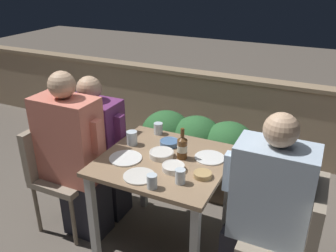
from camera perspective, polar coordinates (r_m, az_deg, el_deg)
name	(u,v)px	position (r m, az deg, el deg)	size (l,w,h in m)	color
ground_plane	(165,244)	(2.87, -0.54, -18.34)	(16.00, 16.00, 0.00)	#665B51
parapet_wall	(231,114)	(4.01, 10.13, 1.93)	(9.00, 0.18, 0.87)	tan
dining_table	(164,173)	(2.48, -0.60, -7.52)	(0.84, 0.80, 0.75)	#937556
planter_hedge	(196,150)	(3.28, 4.53, -3.82)	(1.10, 0.47, 0.72)	brown
chair_left_near	(56,166)	(2.90, -17.46, -6.09)	(0.42, 0.42, 0.86)	gray
person_coral_top	(74,157)	(2.73, -14.79, -4.88)	(0.52, 0.26, 1.30)	#282833
chair_left_far	(80,150)	(3.08, -13.96, -3.76)	(0.42, 0.42, 0.86)	gray
person_purple_stripe	(98,148)	(2.94, -11.12, -3.49)	(0.51, 0.26, 1.19)	#282833
chair_right_near	(295,233)	(2.27, 19.67, -15.92)	(0.42, 0.42, 0.86)	gray
person_blue_shirt	(263,211)	(2.22, 15.04, -13.00)	(0.51, 0.26, 1.26)	#282833
chair_right_far	(291,205)	(2.49, 19.18, -11.91)	(0.42, 0.42, 0.86)	gray
beer_bottle	(182,147)	(2.40, 2.29, -3.38)	(0.07, 0.07, 0.22)	brown
plate_0	(139,176)	(2.24, -4.64, -8.01)	(0.20, 0.20, 0.01)	silver
plate_1	(210,158)	(2.44, 6.70, -5.07)	(0.21, 0.21, 0.01)	white
plate_2	(126,158)	(2.44, -6.82, -5.15)	(0.22, 0.22, 0.01)	white
bowl_0	(162,154)	(2.44, -1.04, -4.45)	(0.17, 0.17, 0.04)	silver
bowl_1	(169,142)	(2.59, 0.23, -2.65)	(0.14, 0.14, 0.04)	#4C709E
bowl_2	(203,174)	(2.23, 5.58, -7.72)	(0.11, 0.11, 0.03)	tan
bowl_3	(173,167)	(2.29, 0.86, -6.60)	(0.15, 0.15, 0.04)	silver
glass_cup_0	(158,128)	(2.76, -1.57, -0.40)	(0.07, 0.07, 0.09)	silver
glass_cup_1	(180,176)	(2.15, 1.98, -8.06)	(0.06, 0.06, 0.09)	silver
glass_cup_2	(152,181)	(2.11, -2.58, -8.87)	(0.06, 0.06, 0.09)	silver
glass_cup_3	(132,138)	(2.60, -5.80, -1.93)	(0.08, 0.08, 0.10)	silver
potted_plant	(97,126)	(3.80, -11.31, -0.07)	(0.30, 0.30, 0.66)	#B2A899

